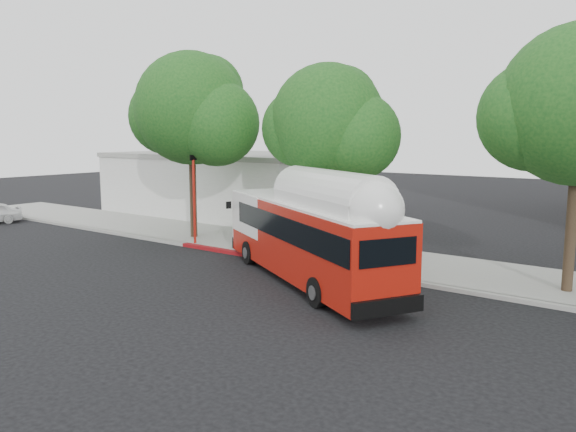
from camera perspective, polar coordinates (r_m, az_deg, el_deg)
name	(u,v)px	position (r m, az deg, el deg)	size (l,w,h in m)	color
ground	(260,289)	(20.33, -2.89, -7.45)	(120.00, 120.00, 0.00)	black
sidewalk	(351,256)	(25.52, 6.41, -4.06)	(60.00, 5.00, 0.15)	gray
curb_strip	(319,267)	(23.36, 3.20, -5.18)	(60.00, 0.30, 0.15)	gray
red_curb_segment	(263,257)	(25.08, -2.55, -4.23)	(10.00, 0.32, 0.16)	maroon
street_tree_left	(198,113)	(29.46, -9.09, 10.31)	(6.67, 5.80, 9.74)	#2D2116
street_tree_mid	(336,125)	(24.86, 4.92, 9.17)	(5.75, 5.00, 8.62)	#2D2116
low_commercial_bldg	(231,183)	(39.46, -5.79, 3.36)	(16.20, 10.20, 4.25)	silver
transit_bus	(308,239)	(20.99, 2.05, -2.39)	(11.14, 7.68, 3.47)	#A7160B
signal_pole	(194,200)	(28.05, -9.51, 1.64)	(0.13, 0.43, 4.52)	red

